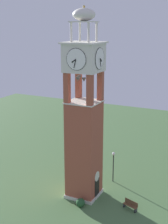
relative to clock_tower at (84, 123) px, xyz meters
name	(u,v)px	position (x,y,z in m)	size (l,w,h in m)	color
ground	(84,195)	(0.00, 0.00, -8.21)	(80.00, 80.00, 0.00)	#476B3D
clock_tower	(84,123)	(0.00, 0.00, 0.00)	(3.67, 3.67, 19.86)	#9E4C38
park_bench	(131,205)	(-0.53, -5.50, -7.73)	(0.95, 1.65, 0.95)	brown
lamp_post	(113,161)	(4.37, -1.69, -5.63)	(0.36, 0.36, 3.71)	black
trash_bin	(84,174)	(3.87, 1.94, -7.81)	(0.52, 0.52, 0.80)	#2D2D33
shrub_near_entry	(78,176)	(3.18, 2.37, -7.84)	(1.05, 1.05, 0.74)	#234C28
shrub_left_of_tower	(81,203)	(-2.31, -0.74, -7.76)	(0.92, 0.92, 0.91)	#234C28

